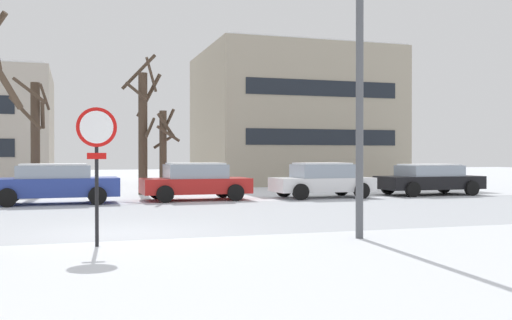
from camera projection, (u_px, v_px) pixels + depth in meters
name	position (u px, v px, depth m)	size (l,w,h in m)	color
ground_plane	(121.00, 234.00, 12.83)	(120.00, 120.00, 0.00)	white
road_surface	(112.00, 218.00, 16.14)	(80.00, 8.93, 0.00)	#B7BCC4
stop_sign	(97.00, 149.00, 11.14)	(0.76, 0.19, 2.65)	black
street_lamp	(375.00, 71.00, 12.29)	(1.95, 0.36, 5.72)	#4C4F54
parked_car_blue	(54.00, 183.00, 20.83)	(4.53, 2.12, 1.44)	#283D93
parked_car_red	(195.00, 181.00, 22.63)	(4.16, 2.17, 1.45)	red
parked_car_white	(322.00, 180.00, 23.88)	(4.11, 2.09, 1.44)	white
parked_car_black	(429.00, 179.00, 25.61)	(4.56, 2.22, 1.36)	black
tree_far_right	(143.00, 126.00, 25.93)	(1.78, 1.72, 6.40)	#423326
tree_far_mid	(163.00, 147.00, 25.77)	(1.54, 1.55, 3.81)	#423326
tree_far_left	(35.00, 135.00, 23.47)	(1.57, 1.35, 4.82)	#423326
building_far_right	(292.00, 117.00, 37.71)	(11.43, 10.00, 8.39)	#9E937F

